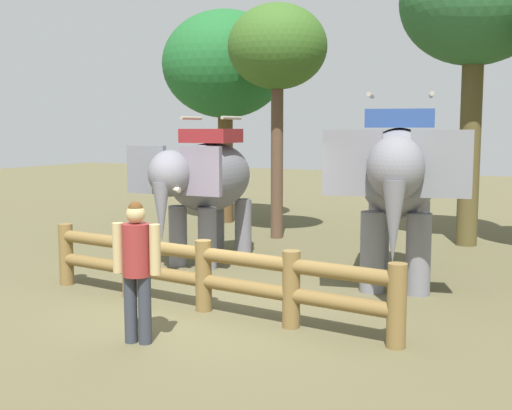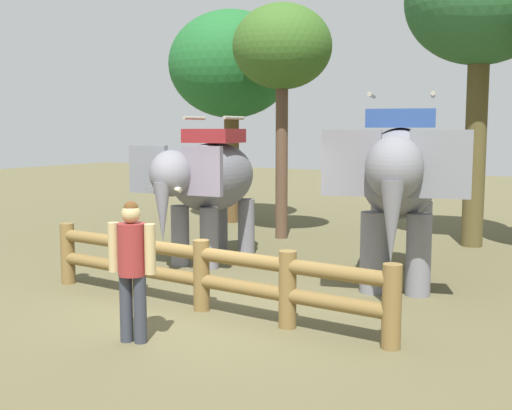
# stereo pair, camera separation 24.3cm
# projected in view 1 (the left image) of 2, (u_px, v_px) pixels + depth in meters

# --- Properties ---
(ground_plane) EXTENTS (60.00, 60.00, 0.00)m
(ground_plane) POSITION_uv_depth(u_px,v_px,m) (206.00, 310.00, 9.61)
(ground_plane) COLOR brown
(log_fence) EXTENTS (6.15, 0.69, 1.05)m
(log_fence) POSITION_uv_depth(u_px,v_px,m) (203.00, 271.00, 9.50)
(log_fence) COLOR brown
(log_fence) RESTS_ON ground
(elephant_near_left) EXTENTS (1.93, 3.40, 2.91)m
(elephant_near_left) POSITION_uv_depth(u_px,v_px,m) (206.00, 181.00, 12.86)
(elephant_near_left) COLOR slate
(elephant_near_left) RESTS_ON ground
(elephant_center) EXTENTS (2.51, 3.91, 3.27)m
(elephant_center) POSITION_uv_depth(u_px,v_px,m) (398.00, 178.00, 10.99)
(elephant_center) COLOR slate
(elephant_center) RESTS_ON ground
(tourist_woman_in_black) EXTENTS (0.62, 0.42, 1.79)m
(tourist_woman_in_black) POSITION_uv_depth(u_px,v_px,m) (137.00, 262.00, 8.01)
(tourist_woman_in_black) COLOR #30353F
(tourist_woman_in_black) RESTS_ON ground
(tree_far_left) EXTENTS (2.36, 2.36, 5.58)m
(tree_far_left) POSITION_uv_depth(u_px,v_px,m) (277.00, 50.00, 15.33)
(tree_far_left) COLOR brown
(tree_far_left) RESTS_ON ground
(tree_back_center) EXTENTS (3.30, 3.30, 6.85)m
(tree_back_center) POSITION_uv_depth(u_px,v_px,m) (475.00, 5.00, 14.26)
(tree_back_center) COLOR brown
(tree_back_center) RESTS_ON ground
(tree_far_right) EXTENTS (3.48, 3.48, 5.90)m
(tree_far_right) POSITION_uv_depth(u_px,v_px,m) (225.00, 66.00, 18.00)
(tree_far_right) COLOR brown
(tree_far_right) RESTS_ON ground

